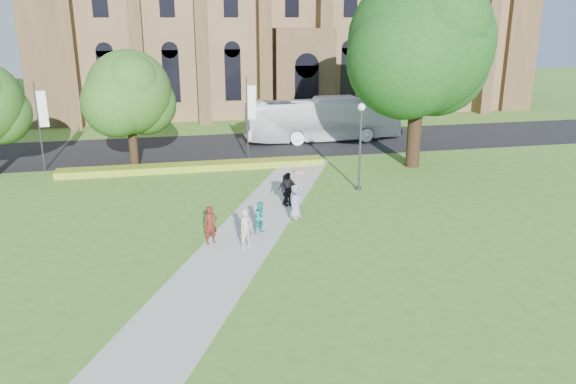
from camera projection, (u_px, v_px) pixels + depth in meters
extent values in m
plane|color=#417121|center=(253.00, 239.00, 26.53)|extent=(160.00, 160.00, 0.00)
cube|color=black|center=(215.00, 147.00, 45.18)|extent=(160.00, 10.00, 0.02)
cube|color=#B2B2A8|center=(250.00, 231.00, 27.45)|extent=(15.58, 28.54, 0.04)
cube|color=gold|center=(194.00, 167.00, 38.37)|extent=(18.00, 1.40, 0.45)
cube|color=brown|center=(285.00, 31.00, 63.32)|extent=(52.00, 16.00, 17.00)
cube|color=brown|center=(39.00, 12.00, 51.27)|extent=(3.50, 3.50, 21.00)
cube|color=brown|center=(518.00, 12.00, 61.12)|extent=(3.50, 3.50, 21.00)
cube|color=brown|center=(304.00, 75.00, 56.12)|extent=(6.00, 2.50, 9.00)
cylinder|color=#38383D|center=(360.00, 151.00, 33.38)|extent=(0.14, 0.14, 4.80)
sphere|color=white|center=(362.00, 107.00, 32.60)|extent=(0.44, 0.44, 0.44)
cylinder|color=#38383D|center=(358.00, 188.00, 34.08)|extent=(0.36, 0.36, 0.15)
cylinder|color=#332114|center=(415.00, 120.00, 38.42)|extent=(0.96, 0.96, 6.60)
sphere|color=#103D11|center=(420.00, 43.00, 36.90)|extent=(9.60, 9.60, 9.60)
cylinder|color=#332114|center=(133.00, 139.00, 38.23)|extent=(0.60, 0.60, 4.12)
sphere|color=#215018|center=(129.00, 92.00, 37.28)|extent=(5.60, 5.60, 5.60)
cylinder|color=#38383D|center=(247.00, 119.00, 40.21)|extent=(0.10, 0.10, 6.00)
cube|color=white|center=(252.00, 103.00, 39.93)|extent=(0.60, 0.02, 2.40)
cylinder|color=#38383D|center=(39.00, 127.00, 37.40)|extent=(0.10, 0.10, 6.00)
cube|color=white|center=(43.00, 109.00, 37.11)|extent=(0.60, 0.02, 2.40)
imported|color=white|center=(322.00, 119.00, 46.97)|extent=(13.07, 3.31, 3.62)
imported|color=#551A13|center=(211.00, 225.00, 25.62)|extent=(0.77, 0.66, 1.80)
imported|color=teal|center=(261.00, 217.00, 26.92)|extent=(0.94, 0.86, 1.57)
imported|color=silver|center=(297.00, 199.00, 29.47)|extent=(1.05, 1.22, 1.64)
imported|color=black|center=(288.00, 189.00, 30.79)|extent=(1.18, 0.66, 1.90)
imported|color=slate|center=(296.00, 202.00, 28.88)|extent=(1.04, 1.01, 1.80)
imported|color=#28272E|center=(287.00, 189.00, 31.14)|extent=(1.41, 1.57, 1.73)
imported|color=#AA988D|center=(246.00, 229.00, 25.13)|extent=(0.80, 0.72, 1.84)
imported|color=#CA8F9A|center=(299.00, 177.00, 28.64)|extent=(1.00, 1.00, 0.71)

